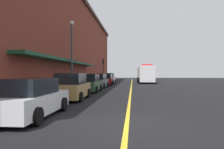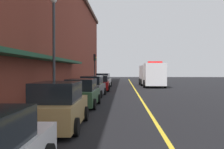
% 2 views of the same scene
% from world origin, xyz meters
% --- Properties ---
extents(ground_plane, '(112.00, 112.00, 0.00)m').
position_xyz_m(ground_plane, '(0.00, 25.00, 0.00)').
color(ground_plane, black).
extents(sidewalk_left, '(2.40, 70.00, 0.15)m').
position_xyz_m(sidewalk_left, '(-6.20, 25.00, 0.07)').
color(sidewalk_left, gray).
rests_on(sidewalk_left, ground).
extents(lane_center_stripe, '(0.16, 70.00, 0.01)m').
position_xyz_m(lane_center_stripe, '(0.00, 25.00, 0.00)').
color(lane_center_stripe, gold).
rests_on(lane_center_stripe, ground).
extents(brick_building_left, '(9.53, 64.00, 13.41)m').
position_xyz_m(brick_building_left, '(-11.58, 23.99, 6.72)').
color(brick_building_left, maroon).
rests_on(brick_building_left, ground).
extents(parked_car_1, '(2.07, 4.41, 1.80)m').
position_xyz_m(parked_car_1, '(-3.94, 6.77, 0.84)').
color(parked_car_1, '#A5844C').
rests_on(parked_car_1, ground).
extents(parked_car_2, '(2.08, 4.15, 1.72)m').
position_xyz_m(parked_car_2, '(-3.94, 12.64, 0.80)').
color(parked_car_2, '#2D5133').
rests_on(parked_car_2, ground).
extents(parked_car_3, '(2.10, 4.78, 1.75)m').
position_xyz_m(parked_car_3, '(-4.00, 18.78, 0.82)').
color(parked_car_3, '#595B60').
rests_on(parked_car_3, ground).
extents(parked_car_4, '(2.23, 4.89, 1.68)m').
position_xyz_m(parked_car_4, '(-3.91, 25.11, 0.79)').
color(parked_car_4, maroon).
rests_on(parked_car_4, ground).
extents(parked_car_5, '(2.06, 4.94, 1.82)m').
position_xyz_m(parked_car_5, '(-3.97, 30.69, 0.85)').
color(parked_car_5, silver).
rests_on(parked_car_5, ground).
extents(box_truck, '(3.07, 9.30, 3.37)m').
position_xyz_m(box_truck, '(2.56, 32.98, 1.61)').
color(box_truck, silver).
rests_on(box_truck, ground).
extents(parking_meter_1, '(0.14, 0.18, 1.33)m').
position_xyz_m(parking_meter_1, '(-5.35, 8.59, 1.06)').
color(parking_meter_1, '#4C4C51').
rests_on(parking_meter_1, sidewalk_left).
extents(parking_meter_2, '(0.14, 0.18, 1.33)m').
position_xyz_m(parking_meter_2, '(-5.35, 29.94, 1.06)').
color(parking_meter_2, '#4C4C51').
rests_on(parking_meter_2, sidewalk_left).
extents(street_lamp_left, '(0.44, 0.44, 6.94)m').
position_xyz_m(street_lamp_left, '(-5.95, 13.64, 4.40)').
color(street_lamp_left, '#33383D').
rests_on(street_lamp_left, sidewalk_left).
extents(traffic_light_near, '(0.38, 0.36, 4.30)m').
position_xyz_m(traffic_light_near, '(-5.29, 32.33, 3.16)').
color(traffic_light_near, '#232326').
rests_on(traffic_light_near, sidewalk_left).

